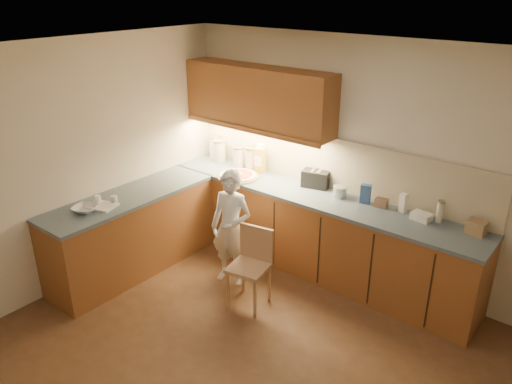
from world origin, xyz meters
TOP-DOWN VIEW (x-y plane):
  - room at (0.00, 0.00)m, footprint 4.54×4.50m
  - l_counter at (-0.92, 1.25)m, footprint 3.77×2.62m
  - backsplash at (-0.38, 1.99)m, footprint 3.75×0.02m
  - upper_cabinets at (-1.27, 1.82)m, footprint 1.95×0.36m
  - pizza_on_board at (-1.36, 1.56)m, footprint 0.49×0.49m
  - child at (-0.91, 0.91)m, footprint 0.52×0.40m
  - wooden_chair at (-0.49, 0.74)m, footprint 0.43×0.43m
  - mixing_bowl at (-1.95, -0.14)m, footprint 0.32×0.32m
  - canister_a at (-2.05, 1.89)m, footprint 0.15×0.15m
  - canister_b at (-1.91, 1.83)m, footprint 0.17×0.17m
  - canister_c at (-1.58, 1.83)m, footprint 0.14×0.14m
  - canister_d at (-1.41, 1.88)m, footprint 0.18×0.18m
  - oil_jug at (-1.26, 1.86)m, footprint 0.14×0.11m
  - toaster at (-0.49, 1.89)m, footprint 0.33×0.24m
  - steel_pot at (-0.13, 1.81)m, footprint 0.16×0.16m
  - blue_box at (0.16, 1.84)m, footprint 0.12×0.09m
  - card_box_a at (0.34, 1.86)m, footprint 0.13×0.10m
  - white_bottle at (0.56, 1.88)m, footprint 0.08×0.08m
  - flat_pack at (0.78, 1.82)m, footprint 0.20×0.16m
  - tall_jar at (0.93, 1.88)m, footprint 0.07×0.07m
  - card_box_b at (1.29, 1.85)m, footprint 0.18×0.15m
  - dough_cloth at (-1.92, 0.03)m, footprint 0.34×0.30m
  - spice_jar_a at (-2.04, 0.08)m, footprint 0.06×0.06m
  - spice_jar_b at (-1.89, 0.17)m, footprint 0.07×0.07m

SIDE VIEW (x-z plane):
  - l_counter at x=-0.92m, z-range 0.00..0.92m
  - wooden_chair at x=-0.49m, z-range 0.07..0.89m
  - child at x=-0.91m, z-range 0.00..1.29m
  - dough_cloth at x=-1.92m, z-range 0.92..0.94m
  - pizza_on_board at x=-1.36m, z-range 0.84..1.04m
  - mixing_bowl at x=-1.95m, z-range 0.92..0.98m
  - flat_pack at x=0.78m, z-range 0.92..1.00m
  - spice_jar_a at x=-2.04m, z-range 0.92..1.00m
  - spice_jar_b at x=-1.89m, z-range 0.92..1.01m
  - card_box_a at x=0.34m, z-range 0.92..1.01m
  - steel_pot at x=-0.13m, z-range 0.92..1.04m
  - card_box_b at x=1.29m, z-range 0.92..1.05m
  - toaster at x=-0.49m, z-range 0.92..1.12m
  - white_bottle at x=0.56m, z-range 0.92..1.12m
  - blue_box at x=0.16m, z-range 0.92..1.12m
  - tall_jar at x=0.93m, z-range 0.92..1.15m
  - canister_c at x=-1.58m, z-range 0.92..1.19m
  - canister_d at x=-1.41m, z-range 0.92..1.21m
  - canister_b at x=-1.91m, z-range 0.92..1.21m
  - canister_a at x=-2.05m, z-range 0.92..1.22m
  - oil_jug at x=-1.26m, z-range 0.90..1.27m
  - backsplash at x=-0.38m, z-range 0.92..1.50m
  - room at x=0.00m, z-range 0.37..2.99m
  - upper_cabinets at x=-1.27m, z-range 1.48..2.21m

